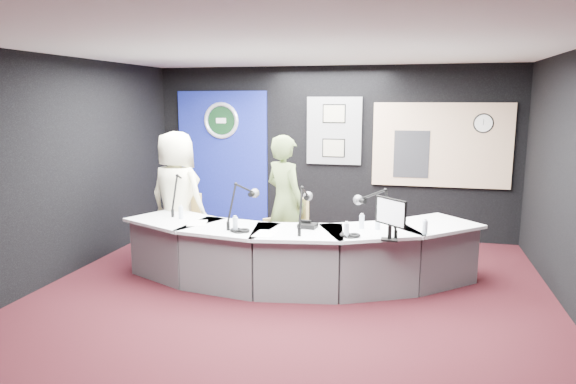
% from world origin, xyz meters
% --- Properties ---
extents(ground, '(6.00, 6.00, 0.00)m').
position_xyz_m(ground, '(0.00, 0.00, 0.00)').
color(ground, black).
rests_on(ground, ground).
extents(ceiling, '(6.00, 6.00, 0.02)m').
position_xyz_m(ceiling, '(0.00, 0.00, 2.80)').
color(ceiling, silver).
rests_on(ceiling, ground).
extents(wall_back, '(6.00, 0.02, 2.80)m').
position_xyz_m(wall_back, '(0.00, 3.00, 1.40)').
color(wall_back, black).
rests_on(wall_back, ground).
extents(wall_front, '(6.00, 0.02, 2.80)m').
position_xyz_m(wall_front, '(0.00, -3.00, 1.40)').
color(wall_front, black).
rests_on(wall_front, ground).
extents(wall_left, '(0.02, 6.00, 2.80)m').
position_xyz_m(wall_left, '(-3.00, 0.00, 1.40)').
color(wall_left, black).
rests_on(wall_left, ground).
extents(broadcast_desk, '(4.50, 1.90, 0.75)m').
position_xyz_m(broadcast_desk, '(-0.05, 0.55, 0.38)').
color(broadcast_desk, silver).
rests_on(broadcast_desk, ground).
extents(backdrop_panel, '(1.60, 0.05, 2.30)m').
position_xyz_m(backdrop_panel, '(-1.90, 2.97, 1.25)').
color(backdrop_panel, navy).
rests_on(backdrop_panel, wall_back).
extents(agency_seal, '(0.63, 0.07, 0.63)m').
position_xyz_m(agency_seal, '(-1.90, 2.93, 1.90)').
color(agency_seal, silver).
rests_on(agency_seal, backdrop_panel).
extents(seal_center, '(0.48, 0.01, 0.48)m').
position_xyz_m(seal_center, '(-1.90, 2.94, 1.90)').
color(seal_center, black).
rests_on(seal_center, backdrop_panel).
extents(pinboard, '(0.90, 0.04, 1.10)m').
position_xyz_m(pinboard, '(0.05, 2.97, 1.75)').
color(pinboard, slate).
rests_on(pinboard, wall_back).
extents(framed_photo_upper, '(0.34, 0.02, 0.27)m').
position_xyz_m(framed_photo_upper, '(0.05, 2.94, 2.03)').
color(framed_photo_upper, gray).
rests_on(framed_photo_upper, pinboard).
extents(framed_photo_lower, '(0.34, 0.02, 0.27)m').
position_xyz_m(framed_photo_lower, '(0.05, 2.94, 1.47)').
color(framed_photo_lower, gray).
rests_on(framed_photo_lower, pinboard).
extents(booth_window_frame, '(2.12, 0.06, 1.32)m').
position_xyz_m(booth_window_frame, '(1.75, 2.97, 1.55)').
color(booth_window_frame, tan).
rests_on(booth_window_frame, wall_back).
extents(booth_glow, '(2.00, 0.02, 1.20)m').
position_xyz_m(booth_glow, '(1.75, 2.96, 1.55)').
color(booth_glow, beige).
rests_on(booth_glow, booth_window_frame).
extents(equipment_rack, '(0.55, 0.02, 0.75)m').
position_xyz_m(equipment_rack, '(1.30, 2.94, 1.40)').
color(equipment_rack, black).
rests_on(equipment_rack, booth_window_frame).
extents(wall_clock, '(0.28, 0.01, 0.28)m').
position_xyz_m(wall_clock, '(2.35, 2.94, 1.90)').
color(wall_clock, white).
rests_on(wall_clock, booth_window_frame).
extents(armchair_left, '(0.72, 0.72, 1.00)m').
position_xyz_m(armchair_left, '(-1.85, 1.02, 0.50)').
color(armchair_left, tan).
rests_on(armchair_left, ground).
extents(armchair_right, '(0.79, 0.79, 0.99)m').
position_xyz_m(armchair_right, '(-0.32, 1.10, 0.50)').
color(armchair_right, tan).
rests_on(armchair_right, ground).
extents(draped_jacket, '(0.50, 0.26, 0.70)m').
position_xyz_m(draped_jacket, '(-1.95, 1.26, 0.62)').
color(draped_jacket, gray).
rests_on(draped_jacket, armchair_left).
extents(person_man, '(1.01, 0.78, 1.83)m').
position_xyz_m(person_man, '(-1.85, 1.02, 0.92)').
color(person_man, '#F4F0C3').
rests_on(person_man, ground).
extents(person_woman, '(0.79, 0.73, 1.80)m').
position_xyz_m(person_woman, '(-0.32, 1.10, 0.90)').
color(person_woman, '#5A6E39').
rests_on(person_woman, ground).
extents(computer_monitor, '(0.30, 0.28, 0.27)m').
position_xyz_m(computer_monitor, '(1.11, 0.06, 1.07)').
color(computer_monitor, black).
rests_on(computer_monitor, broadcast_desk).
extents(desk_phone, '(0.23, 0.19, 0.05)m').
position_xyz_m(desk_phone, '(0.14, 0.41, 0.78)').
color(desk_phone, black).
rests_on(desk_phone, broadcast_desk).
extents(headphones_near, '(0.20, 0.20, 0.03)m').
position_xyz_m(headphones_near, '(0.68, 0.12, 0.77)').
color(headphones_near, black).
rests_on(headphones_near, broadcast_desk).
extents(headphones_far, '(0.20, 0.20, 0.03)m').
position_xyz_m(headphones_far, '(-0.59, 0.03, 0.77)').
color(headphones_far, black).
rests_on(headphones_far, broadcast_desk).
extents(paper_stack, '(0.30, 0.37, 0.00)m').
position_xyz_m(paper_stack, '(-1.23, 0.30, 0.75)').
color(paper_stack, white).
rests_on(paper_stack, broadcast_desk).
extents(notepad, '(0.24, 0.34, 0.00)m').
position_xyz_m(notepad, '(-0.28, 0.01, 0.75)').
color(notepad, white).
rests_on(notepad, broadcast_desk).
extents(boom_mic_a, '(0.16, 0.74, 0.60)m').
position_xyz_m(boom_mic_a, '(-1.69, 0.85, 1.05)').
color(boom_mic_a, black).
rests_on(boom_mic_a, broadcast_desk).
extents(boom_mic_b, '(0.26, 0.72, 0.60)m').
position_xyz_m(boom_mic_b, '(-0.67, 0.37, 1.05)').
color(boom_mic_b, black).
rests_on(boom_mic_b, broadcast_desk).
extents(boom_mic_c, '(0.16, 0.74, 0.60)m').
position_xyz_m(boom_mic_c, '(0.11, 0.32, 1.05)').
color(boom_mic_c, black).
rests_on(boom_mic_c, broadcast_desk).
extents(boom_mic_d, '(0.58, 0.54, 0.60)m').
position_xyz_m(boom_mic_d, '(0.95, 0.34, 1.05)').
color(boom_mic_d, black).
rests_on(boom_mic_d, broadcast_desk).
extents(water_bottles, '(3.09, 0.52, 0.18)m').
position_xyz_m(water_bottles, '(-0.02, 0.30, 0.84)').
color(water_bottles, silver).
rests_on(water_bottles, broadcast_desk).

